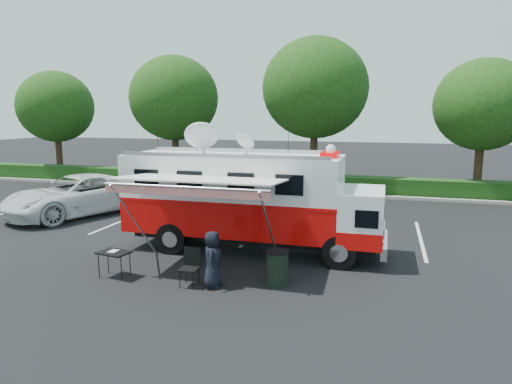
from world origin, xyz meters
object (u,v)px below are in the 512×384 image
command_truck (250,199)px  trash_bin (277,268)px  white_suv (78,215)px  folding_table (114,253)px

command_truck → trash_bin: (1.59, -2.74, -1.27)m
white_suv → folding_table: white_suv is taller
folding_table → trash_bin: trash_bin is taller
white_suv → trash_bin: bearing=-5.4°
command_truck → white_suv: (-9.00, 3.06, -1.75)m
white_suv → trash_bin: trash_bin is taller
command_truck → folding_table: command_truck is taller
white_suv → trash_bin: size_ratio=6.83×
command_truck → trash_bin: bearing=-59.9°
trash_bin → command_truck: bearing=120.1°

